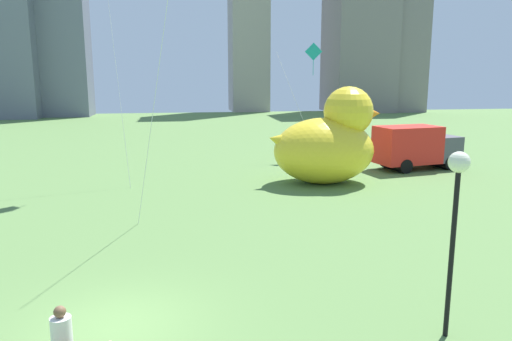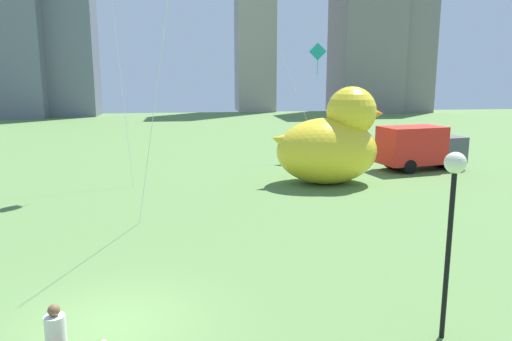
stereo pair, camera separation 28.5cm
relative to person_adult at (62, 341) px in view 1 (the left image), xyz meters
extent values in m
plane|color=#597D42|center=(0.73, 2.24, -0.93)|extent=(140.00, 140.00, 0.00)
cylinder|color=white|center=(0.00, 0.00, 0.20)|extent=(0.41, 0.41, 0.62)
sphere|color=brown|center=(0.00, 0.00, 0.63)|extent=(0.24, 0.24, 0.24)
ellipsoid|color=yellow|center=(10.59, 17.15, 0.95)|extent=(5.75, 4.25, 3.75)
sphere|color=yellow|center=(11.96, 17.15, 3.16)|extent=(2.80, 2.80, 2.80)
cone|color=orange|center=(13.22, 17.15, 3.02)|extent=(1.26, 1.26, 1.26)
cone|color=yellow|center=(8.09, 17.15, 1.57)|extent=(1.72, 1.50, 1.81)
cylinder|color=black|center=(8.56, 0.48, 1.08)|extent=(0.12, 0.12, 4.02)
sphere|color=#EAEACC|center=(8.56, 0.48, 3.29)|extent=(0.48, 0.48, 0.48)
cube|color=red|center=(17.15, 20.17, 0.72)|extent=(4.38, 2.99, 2.40)
cube|color=#4C4C56|center=(19.91, 20.67, 0.36)|extent=(1.95, 2.54, 1.68)
cylinder|color=black|center=(19.71, 20.64, -0.48)|extent=(1.32, 2.52, 0.90)
cylinder|color=black|center=(16.34, 20.02, -0.48)|extent=(1.32, 2.52, 0.90)
cube|color=slate|center=(-15.27, 68.65, 15.04)|extent=(9.92, 6.13, 31.93)
cube|color=#9E938C|center=(14.73, 74.96, 16.96)|extent=(6.18, 7.78, 35.77)
cube|color=gray|center=(32.73, 70.75, 13.60)|extent=(9.97, 10.68, 29.06)
cube|color=gray|center=(38.73, 70.88, 11.73)|extent=(8.89, 9.57, 25.31)
cylinder|color=silver|center=(10.96, 24.88, 2.96)|extent=(2.65, 2.91, 7.79)
cube|color=teal|center=(12.40, 26.19, 6.86)|extent=(1.23, 0.43, 1.27)
cylinder|color=teal|center=(12.40, 26.19, 5.96)|extent=(0.04, 0.04, 1.60)
cylinder|color=silver|center=(-1.01, 19.70, 7.11)|extent=(1.52, 4.00, 16.08)
cylinder|color=silver|center=(1.65, 9.43, 4.67)|extent=(2.02, 2.78, 11.20)
camera|label=1|loc=(2.38, -9.35, 5.20)|focal=34.30mm
camera|label=2|loc=(2.66, -9.39, 5.20)|focal=34.30mm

